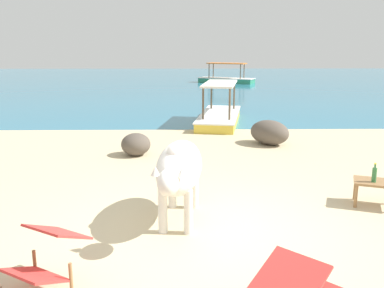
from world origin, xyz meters
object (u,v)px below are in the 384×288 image
(boat_green, at_px, (226,79))
(deck_chair_near, at_px, (47,255))
(boat_yellow, at_px, (220,115))
(cow, at_px, (179,168))
(low_bench_table, at_px, (380,185))
(bottle, at_px, (374,174))

(boat_green, bearing_deg, deck_chair_near, 105.44)
(deck_chair_near, bearing_deg, boat_yellow, -163.64)
(cow, distance_m, low_bench_table, 3.12)
(cow, bearing_deg, deck_chair_near, -31.15)
(low_bench_table, distance_m, boat_yellow, 7.37)
(low_bench_table, distance_m, boat_green, 21.91)
(bottle, relative_size, deck_chair_near, 0.32)
(cow, xyz_separation_m, boat_green, (2.87, 22.42, -0.52))
(bottle, distance_m, deck_chair_near, 4.75)
(cow, xyz_separation_m, boat_yellow, (1.20, 7.63, -0.52))
(boat_yellow, xyz_separation_m, boat_green, (1.68, 14.78, 0.00))
(cow, height_order, bottle, cow)
(boat_yellow, bearing_deg, low_bench_table, -155.38)
(bottle, height_order, deck_chair_near, bottle)
(cow, distance_m, boat_green, 22.61)
(low_bench_table, xyz_separation_m, boat_green, (-0.17, 21.91, -0.08))
(deck_chair_near, xyz_separation_m, boat_yellow, (2.49, 9.32, -0.13))
(deck_chair_near, relative_size, boat_yellow, 0.24)
(low_bench_table, height_order, boat_yellow, boat_yellow)
(low_bench_table, height_order, bottle, bottle)
(boat_yellow, distance_m, boat_green, 14.88)
(boat_yellow, bearing_deg, deck_chair_near, 175.10)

